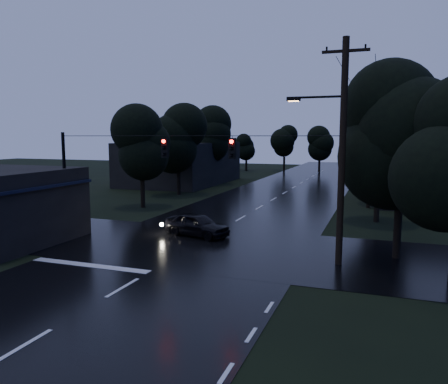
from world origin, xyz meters
The scene contains 17 objects.
ground centered at (0.00, 0.00, 0.00)m, with size 160.00×160.00×0.00m, color black.
main_road centered at (0.00, 30.00, 0.00)m, with size 12.00×120.00×0.02m, color black.
cross_street centered at (0.00, 12.00, 0.00)m, with size 60.00×9.00×0.02m, color black.
building_far_right centered at (14.00, 34.00, 2.20)m, with size 10.00×14.00×4.40m, color black.
building_far_left centered at (-14.00, 40.00, 2.50)m, with size 10.00×16.00×5.00m, color black.
utility_pole_main centered at (7.41, 11.00, 5.26)m, with size 3.50×0.30×10.00m.
utility_pole_far centered at (8.30, 28.00, 3.88)m, with size 2.00×0.30×7.50m.
anchor_pole_left centered at (-7.50, 11.00, 3.00)m, with size 0.18×0.18×6.00m, color black.
span_signals centered at (0.56, 10.99, 5.24)m, with size 15.00×0.37×1.12m.
tree_corner_near centered at (10.00, 13.00, 5.99)m, with size 4.48×4.48×9.44m.
tree_left_a centered at (-9.00, 22.00, 5.24)m, with size 3.92×3.92×8.26m.
tree_left_b centered at (-9.60, 30.00, 5.62)m, with size 4.20×4.20×8.85m.
tree_left_c centered at (-10.20, 40.00, 5.99)m, with size 4.48×4.48×9.44m.
tree_right_a centered at (9.00, 22.00, 5.62)m, with size 4.20×4.20×8.85m.
tree_right_b centered at (9.60, 30.00, 5.99)m, with size 4.48×4.48×9.44m.
tree_right_c centered at (10.20, 40.00, 6.37)m, with size 4.76×4.76×10.03m.
car centered at (-0.80, 14.06, 0.68)m, with size 1.60×3.97×1.35m, color black.
Camera 1 is at (9.09, -8.86, 5.80)m, focal length 35.00 mm.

